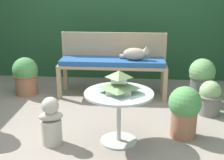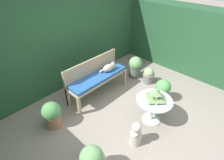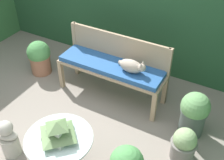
# 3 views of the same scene
# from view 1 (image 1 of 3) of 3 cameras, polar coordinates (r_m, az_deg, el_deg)

# --- Properties ---
(ground) EXTENTS (30.00, 30.00, 0.00)m
(ground) POSITION_cam_1_polar(r_m,az_deg,el_deg) (3.64, -4.02, -9.01)
(ground) COLOR gray
(foliage_hedge_back) EXTENTS (6.40, 0.98, 2.29)m
(foliage_hedge_back) POSITION_cam_1_polar(r_m,az_deg,el_deg) (5.80, -0.45, 12.68)
(foliage_hedge_back) COLOR #234C2D
(foliage_hedge_back) RESTS_ON ground
(garden_bench) EXTENTS (1.57, 0.47, 0.56)m
(garden_bench) POSITION_cam_1_polar(r_m,az_deg,el_deg) (4.55, 0.11, 2.92)
(garden_bench) COLOR tan
(garden_bench) RESTS_ON ground
(bench_backrest) EXTENTS (1.57, 0.06, 0.91)m
(bench_backrest) POSITION_cam_1_polar(r_m,az_deg,el_deg) (4.72, 0.32, 5.80)
(bench_backrest) COLOR tan
(bench_backrest) RESTS_ON ground
(cat) EXTENTS (0.43, 0.21, 0.21)m
(cat) POSITION_cam_1_polar(r_m,az_deg,el_deg) (4.47, 4.31, 4.80)
(cat) COLOR #A89989
(cat) RESTS_ON garden_bench
(patio_table) EXTENTS (0.71, 0.71, 0.55)m
(patio_table) POSITION_cam_1_polar(r_m,az_deg,el_deg) (3.20, 1.26, -4.25)
(patio_table) COLOR #B7B7B2
(patio_table) RESTS_ON ground
(pagoda_birdhouse) EXTENTS (0.34, 0.34, 0.23)m
(pagoda_birdhouse) POSITION_cam_1_polar(r_m,az_deg,el_deg) (3.13, 1.29, -0.59)
(pagoda_birdhouse) COLOR #B2BCA8
(pagoda_birdhouse) RESTS_ON patio_table
(garden_bust) EXTENTS (0.28, 0.21, 0.52)m
(garden_bust) POSITION_cam_1_polar(r_m,az_deg,el_deg) (3.30, -11.05, -7.63)
(garden_bust) COLOR #B7B2A3
(garden_bust) RESTS_ON ground
(potted_plant_patio_mid) EXTENTS (0.31, 0.31, 0.44)m
(potted_plant_patio_mid) POSITION_cam_1_polar(r_m,az_deg,el_deg) (4.15, 17.44, -3.13)
(potted_plant_patio_mid) COLOR slate
(potted_plant_patio_mid) RESTS_ON ground
(potted_plant_hedge_corner) EXTENTS (0.36, 0.36, 0.62)m
(potted_plant_hedge_corner) POSITION_cam_1_polar(r_m,az_deg,el_deg) (4.52, 16.06, 0.16)
(potted_plant_hedge_corner) COLOR #4C5651
(potted_plant_hedge_corner) RESTS_ON ground
(potted_plant_bench_right) EXTENTS (0.37, 0.37, 0.57)m
(potted_plant_bench_right) POSITION_cam_1_polar(r_m,az_deg,el_deg) (4.83, -15.52, 0.81)
(potted_plant_bench_right) COLOR #9E664C
(potted_plant_bench_right) RESTS_ON ground
(potted_plant_table_far) EXTENTS (0.35, 0.35, 0.57)m
(potted_plant_table_far) POSITION_cam_1_polar(r_m,az_deg,el_deg) (3.45, 13.11, -5.37)
(potted_plant_table_far) COLOR #9E664C
(potted_plant_table_far) RESTS_ON ground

